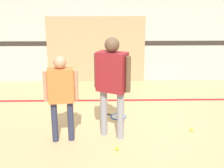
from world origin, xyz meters
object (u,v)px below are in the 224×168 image
Objects in this scene: person_instructor at (112,77)px; racket_spare_on_floor at (117,116)px; tennis_ball_near_instructor at (117,149)px; person_student_left at (61,90)px; tennis_ball_stray_left at (192,130)px; tennis_ball_by_spare_racket at (104,119)px.

person_instructor is 1.33m from racket_spare_on_floor.
racket_spare_on_floor is 1.32m from tennis_ball_near_instructor.
person_student_left is (-0.81, -0.14, -0.16)m from person_instructor.
tennis_ball_near_instructor is 1.00× the size of tennis_ball_stray_left.
racket_spare_on_floor is 8.03× the size of tennis_ball_by_spare_racket.
person_student_left is 2.71× the size of racket_spare_on_floor.
person_instructor reaches higher than tennis_ball_near_instructor.
tennis_ball_stray_left is (1.29, -0.67, 0.02)m from racket_spare_on_floor.
racket_spare_on_floor is at bearing 87.55° from tennis_ball_near_instructor.
tennis_ball_by_spare_racket is (-0.26, -0.19, 0.02)m from racket_spare_on_floor.
racket_spare_on_floor is 8.03× the size of tennis_ball_stray_left.
racket_spare_on_floor is at bearing 152.39° from tennis_ball_stray_left.
person_instructor is 25.71× the size of tennis_ball_near_instructor.
tennis_ball_near_instructor is at bearing 119.10° from racket_spare_on_floor.
tennis_ball_stray_left is at bearing 25.69° from tennis_ball_near_instructor.
person_instructor is at bearing 112.88° from racket_spare_on_floor.
tennis_ball_near_instructor reaches higher than racket_spare_on_floor.
tennis_ball_stray_left is (1.35, 0.65, 0.00)m from tennis_ball_near_instructor.
person_instructor is at bearing 2.45° from person_student_left.
tennis_ball_stray_left is at bearing -0.28° from person_student_left.
person_instructor is 25.71× the size of tennis_ball_by_spare_racket.
tennis_ball_stray_left is (2.22, 0.29, -0.85)m from person_student_left.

